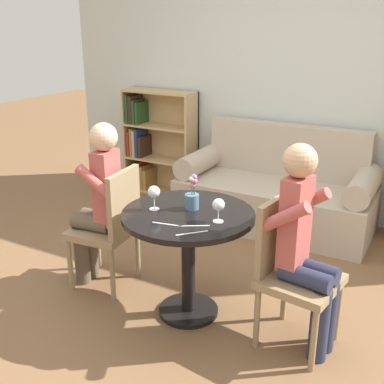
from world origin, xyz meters
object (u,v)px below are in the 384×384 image
Objects in this scene: bookshelf_left at (154,144)px; person_right at (306,248)px; chair_left at (111,223)px; flower_vase at (192,197)px; couch at (276,193)px; wine_glass_right at (218,205)px; wine_glass_left at (154,193)px; chair_right at (290,267)px; person_left at (98,203)px.

person_right is (2.30, -1.96, 0.11)m from bookshelf_left.
flower_vase is (0.65, 0.02, 0.32)m from chair_left.
person_right is at bearing -40.44° from bookshelf_left.
couch is 12.23× the size of wine_glass_right.
chair_left is 0.58m from wine_glass_left.
wine_glass_right is at bearing 109.12° from chair_right.
bookshelf_left is 7.27× the size of wine_glass_left.
bookshelf_left is at bearing 57.74° from person_right.
bookshelf_left is at bearing -162.98° from person_left.
wine_glass_right is at bearing -24.53° from flower_vase.
person_right is 8.50× the size of wine_glass_right.
chair_right is at bearing -41.25° from bookshelf_left.
person_left is at bearing 175.51° from wine_glass_right.
chair_left is at bearing -178.52° from flower_vase.
couch is 11.39× the size of wine_glass_left.
chair_right is 0.72× the size of person_right.
flower_vase is at bearing 155.47° from wine_glass_right.
wine_glass_left is at bearing -96.88° from couch.
wine_glass_left is (0.45, -0.11, 0.35)m from chair_left.
couch reaches higher than chair_right.
person_left reaches higher than chair_right.
person_left is 7.76× the size of wine_glass_left.
flower_vase is (0.74, 0.03, 0.17)m from person_left.
flower_vase is (0.21, 0.13, -0.03)m from wine_glass_left.
wine_glass_left is (-0.87, -0.10, 0.35)m from chair_right.
chair_right is 3.92× the size of flower_vase.
flower_vase is at bearing 96.14° from chair_right.
chair_left is at bearing 97.02° from person_right.
chair_right is 0.74m from flower_vase.
wine_glass_right is at bearing 2.43° from wine_glass_left.
person_left reaches higher than flower_vase.
chair_left is at bearing -111.68° from couch.
wine_glass_right is (1.77, -2.02, 0.29)m from bookshelf_left.
chair_right is 0.74× the size of person_left.
chair_left is at bearing 174.16° from wine_glass_right.
couch is 1.72m from flower_vase.
wine_glass_right is (-0.43, -0.08, 0.34)m from chair_right.
couch is 1.88m from person_right.
person_right is 0.78m from flower_vase.
wine_glass_right is at bearing 104.98° from person_right.
couch is 1.59m from bookshelf_left.
chair_right is 0.18m from person_right.
bookshelf_left is 2.12m from chair_left.
chair_left and chair_right have the same top height.
bookshelf_left is at bearing 131.30° from wine_glass_right.
chair_left is 1.42m from person_right.
person_right reaches higher than flower_vase.
person_right reaches higher than person_left.
chair_right is (1.32, -0.01, 0.00)m from chair_left.
chair_left is 5.71× the size of wine_glass_left.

